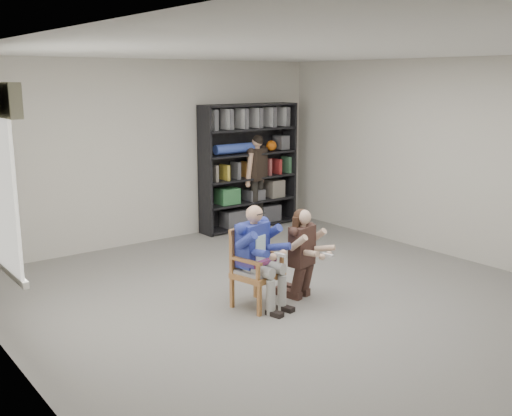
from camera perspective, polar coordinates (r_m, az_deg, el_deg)
room_shell at (r=6.50m, az=4.62°, el=2.35°), size 6.00×7.00×2.80m
floor at (r=6.88m, az=4.42°, el=-9.21°), size 6.00×7.00×0.01m
armchair at (r=6.68m, az=0.14°, el=-5.75°), size 0.62×0.61×0.90m
seated_man at (r=6.64m, az=0.14°, el=-4.64°), size 0.64×0.79×1.17m
kneeling_woman at (r=6.92m, az=4.57°, el=-4.40°), size 0.60×0.80×1.07m
bookshelf at (r=10.13m, az=-0.67°, el=3.95°), size 1.80×0.38×2.10m
standing_man at (r=10.16m, az=0.12°, el=2.54°), size 0.56×0.43×1.60m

